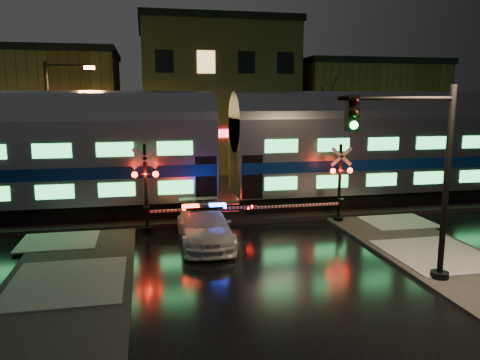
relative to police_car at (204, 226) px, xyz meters
name	(u,v)px	position (x,y,z in m)	size (l,w,h in m)	color
ground	(248,244)	(1.71, -0.50, -0.73)	(120.00, 120.00, 0.00)	black
ballast	(227,212)	(1.71, 4.50, -0.61)	(90.00, 4.20, 0.24)	black
sidewalk_left	(49,330)	(-4.79, -6.50, -0.67)	(4.00, 20.00, 0.12)	#2D2D2D
building_left	(27,115)	(-11.29, 21.50, 3.77)	(14.00, 10.00, 9.00)	brown
building_mid	(214,99)	(3.71, 22.00, 5.02)	(12.00, 11.00, 11.50)	brown
building_right	(357,115)	(16.71, 21.50, 3.52)	(12.00, 10.00, 8.50)	brown
train	(224,148)	(1.57, 4.50, 2.65)	(51.00, 3.12, 5.92)	black
police_car	(204,226)	(0.00, 0.00, 0.00)	(2.10, 5.03, 1.62)	silver
crossing_signal_right	(333,192)	(6.24, 1.80, 0.80)	(5.27, 0.63, 3.73)	black
crossing_signal_left	(155,197)	(-1.92, 1.80, 0.88)	(5.51, 0.64, 3.90)	black
traffic_light	(419,181)	(5.94, -5.52, 2.58)	(4.03, 0.72, 6.24)	black
streetlight	(55,124)	(-6.98, 8.50, 3.71)	(2.58, 0.27, 7.71)	black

